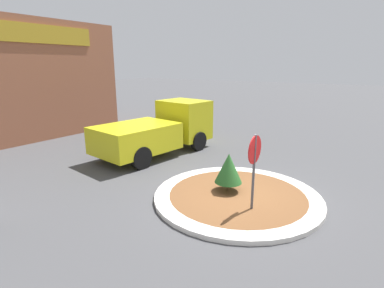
% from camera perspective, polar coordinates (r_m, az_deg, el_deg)
% --- Properties ---
extents(ground_plane, '(120.00, 120.00, 0.00)m').
position_cam_1_polar(ground_plane, '(9.21, 8.55, -10.17)').
color(ground_plane, '#474749').
extents(traffic_island, '(4.94, 4.94, 0.13)m').
position_cam_1_polar(traffic_island, '(9.18, 8.56, -9.80)').
color(traffic_island, silver).
rests_on(traffic_island, ground_plane).
extents(stop_sign, '(0.75, 0.07, 2.17)m').
position_cam_1_polar(stop_sign, '(7.87, 11.78, -2.94)').
color(stop_sign, '#4C4C51').
rests_on(stop_sign, ground_plane).
extents(island_shrub, '(0.83, 0.83, 1.19)m').
position_cam_1_polar(island_shrub, '(9.09, 6.99, -4.57)').
color(island_shrub, brown).
rests_on(island_shrub, traffic_island).
extents(utility_truck, '(5.68, 2.82, 2.22)m').
position_cam_1_polar(utility_truck, '(13.41, -6.15, 2.77)').
color(utility_truck, gold).
rests_on(utility_truck, ground_plane).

